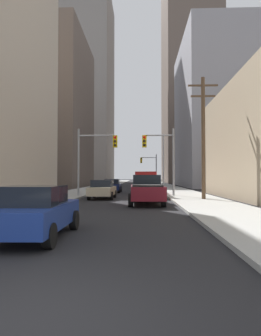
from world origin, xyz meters
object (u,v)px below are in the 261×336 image
sedan_blue (34,211)px  traffic_signal_far_right (149,165)px  sedan_navy (112,186)px  cargo_van_red (146,182)px  sedan_beige (102,189)px  sedan_silver (146,185)px  traffic_signal_near_right (160,151)px  pickup_truck_maroon (147,190)px  traffic_signal_near_left (95,151)px

sedan_blue → traffic_signal_far_right: (4.61, 47.76, 3.24)m
sedan_navy → cargo_van_red: bearing=-41.9°
sedan_blue → sedan_beige: size_ratio=1.00×
sedan_beige → sedan_silver: (3.65, 13.18, 0.00)m
sedan_beige → cargo_van_red: bearing=60.6°
sedan_blue → traffic_signal_near_right: (4.75, 17.37, 3.22)m
sedan_navy → sedan_silver: same height
pickup_truck_maroon → traffic_signal_far_right: 37.15m
traffic_signal_near_right → traffic_signal_far_right: size_ratio=1.00×
sedan_navy → pickup_truck_maroon: bearing=-75.7°
sedan_navy → traffic_signal_near_left: traffic_signal_near_left is taller
sedan_silver → traffic_signal_near_left: bearing=-112.5°
sedan_beige → sedan_navy: bearing=91.0°
pickup_truck_maroon → traffic_signal_far_right: traffic_signal_far_right is taller
sedan_silver → traffic_signal_far_right: bearing=87.1°
sedan_silver → traffic_signal_near_left: size_ratio=0.71×
sedan_blue → sedan_silver: 28.64m
pickup_truck_maroon → sedan_silver: 17.64m
sedan_blue → cargo_van_red: bearing=80.6°
traffic_signal_far_right → cargo_van_red: bearing=-92.2°
sedan_blue → traffic_signal_near_left: size_ratio=0.71×
sedan_beige → traffic_signal_near_left: traffic_signal_near_left is taller
sedan_beige → traffic_signal_near_right: bearing=24.3°
cargo_van_red → traffic_signal_far_right: traffic_signal_far_right is taller
sedan_navy → traffic_signal_near_left: bearing=-95.8°
cargo_van_red → sedan_beige: bearing=-119.4°
sedan_navy → traffic_signal_near_right: (4.92, -7.60, 3.22)m
sedan_navy → traffic_signal_near_right: traffic_signal_near_right is taller
pickup_truck_maroon → sedan_navy: size_ratio=1.30×
sedan_blue → traffic_signal_far_right: bearing=84.5°
traffic_signal_near_left → traffic_signal_near_right: (5.69, -0.00, -0.04)m
sedan_navy → traffic_signal_far_right: traffic_signal_far_right is taller
sedan_beige → traffic_signal_near_right: (4.76, 2.15, 3.22)m
pickup_truck_maroon → sedan_navy: (-3.63, 14.21, -0.16)m
pickup_truck_maroon → traffic_signal_far_right: size_ratio=0.91×
sedan_beige → traffic_signal_far_right: bearing=81.9°
cargo_van_red → traffic_signal_near_right: (1.17, -4.23, 2.71)m
sedan_silver → traffic_signal_near_left: 12.38m
sedan_blue → traffic_signal_near_right: 18.30m
cargo_van_red → traffic_signal_near_right: size_ratio=0.88×
sedan_blue → traffic_signal_near_right: traffic_signal_near_right is taller
traffic_signal_near_left → sedan_silver: bearing=67.5°
traffic_signal_near_right → cargo_van_red: bearing=105.4°
sedan_navy → sedan_silver: bearing=42.0°
pickup_truck_maroon → sedan_navy: bearing=104.3°
sedan_blue → sedan_navy: same height
sedan_blue → sedan_navy: size_ratio=1.01×
sedan_navy → sedan_blue: bearing=-89.6°
sedan_blue → traffic_signal_near_left: traffic_signal_near_left is taller
cargo_van_red → sedan_navy: 5.07m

